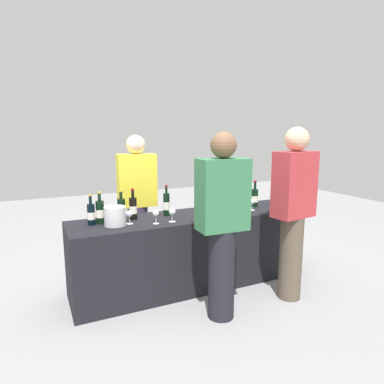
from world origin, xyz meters
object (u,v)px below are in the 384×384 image
at_px(wine_bottle_2, 121,209).
at_px(wine_bottle_5, 213,199).
at_px(wine_bottle_1, 100,212).
at_px(wine_glass_2, 156,214).
at_px(wine_bottle_3, 133,208).
at_px(guest_1, 293,208).
at_px(wine_glass_0, 111,216).
at_px(wine_glass_3, 172,212).
at_px(wine_bottle_4, 166,204).
at_px(wine_glass_1, 129,214).
at_px(wine_bottle_7, 255,198).
at_px(guest_0, 222,222).
at_px(menu_board, 226,218).
at_px(ice_bucket, 115,216).
at_px(wine_bottle_6, 227,198).
at_px(wine_glass_5, 252,202).
at_px(wine_glass_4, 245,204).
at_px(server_pouring, 137,200).
at_px(wine_bottle_0, 91,214).

height_order(wine_bottle_2, wine_bottle_5, wine_bottle_5).
xyz_separation_m(wine_bottle_1, wine_glass_2, (0.48, -0.24, -0.02)).
distance_m(wine_bottle_3, guest_1, 1.58).
height_order(wine_glass_0, wine_glass_3, wine_glass_0).
height_order(wine_bottle_4, wine_glass_3, wine_bottle_4).
height_order(wine_bottle_2, wine_bottle_3, wine_bottle_3).
bearing_deg(wine_bottle_3, wine_glass_1, -117.16).
xyz_separation_m(wine_bottle_5, wine_bottle_7, (0.51, -0.09, -0.01)).
height_order(wine_bottle_2, guest_0, guest_0).
relative_size(wine_glass_1, menu_board, 0.17).
bearing_deg(guest_1, wine_bottle_1, 147.60).
relative_size(wine_bottle_5, wine_glass_3, 2.48).
bearing_deg(ice_bucket, wine_bottle_1, 132.64).
bearing_deg(wine_glass_3, wine_bottle_4, 81.13).
xyz_separation_m(wine_bottle_6, wine_glass_2, (-0.97, -0.29, -0.03)).
height_order(wine_glass_5, guest_1, guest_1).
relative_size(wine_bottle_3, wine_glass_5, 2.39).
relative_size(wine_glass_1, guest_0, 0.08).
xyz_separation_m(wine_bottle_7, guest_0, (-0.90, -0.77, 0.00)).
xyz_separation_m(wine_bottle_1, wine_bottle_2, (0.22, 0.04, -0.00)).
distance_m(wine_glass_1, wine_glass_4, 1.29).
xyz_separation_m(wine_bottle_2, wine_glass_1, (0.04, -0.17, -0.02)).
bearing_deg(server_pouring, wine_bottle_2, 63.19).
distance_m(ice_bucket, guest_0, 1.03).
distance_m(wine_glass_5, guest_1, 0.61).
distance_m(wine_bottle_0, wine_bottle_2, 0.31).
relative_size(wine_bottle_2, wine_glass_1, 2.32).
relative_size(wine_bottle_2, wine_bottle_3, 0.97).
relative_size(wine_bottle_2, wine_glass_0, 2.05).
relative_size(wine_bottle_0, server_pouring, 0.18).
xyz_separation_m(wine_bottle_4, menu_board, (1.31, 0.93, -0.52)).
xyz_separation_m(wine_glass_2, wine_glass_3, (0.17, 0.00, -0.00)).
distance_m(wine_bottle_5, wine_bottle_6, 0.17).
height_order(wine_bottle_1, wine_glass_4, wine_bottle_1).
height_order(wine_glass_3, wine_glass_5, wine_glass_3).
bearing_deg(wine_glass_5, wine_bottle_4, 168.99).
bearing_deg(wine_bottle_1, wine_bottle_2, 9.76).
xyz_separation_m(wine_glass_4, wine_glass_5, (0.11, 0.02, 0.00)).
distance_m(guest_1, menu_board, 1.83).
relative_size(wine_bottle_4, server_pouring, 0.20).
relative_size(wine_bottle_1, wine_bottle_6, 0.91).
relative_size(wine_bottle_1, wine_glass_2, 2.30).
bearing_deg(wine_glass_1, menu_board, 31.64).
relative_size(wine_bottle_6, ice_bucket, 1.65).
distance_m(wine_bottle_7, wine_glass_2, 1.33).
bearing_deg(wine_bottle_3, wine_bottle_0, -175.20).
bearing_deg(server_pouring, wine_bottle_6, 157.98).
bearing_deg(wine_bottle_1, menu_board, 25.19).
xyz_separation_m(wine_glass_2, guest_1, (1.22, -0.54, 0.05)).
xyz_separation_m(wine_bottle_6, wine_glass_0, (-1.38, -0.22, -0.01)).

